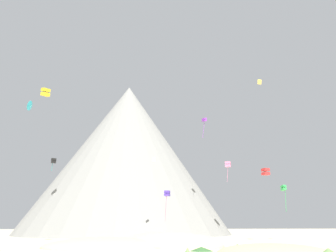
% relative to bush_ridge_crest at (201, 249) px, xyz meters
% --- Properties ---
extents(dune_foreground_right, '(20.00, 17.45, 2.72)m').
position_rel_bush_ridge_crest_xyz_m(dune_foreground_right, '(-12.19, 8.59, -0.25)').
color(dune_foreground_right, '#CCBA8E').
rests_on(dune_foreground_right, ground_plane).
extents(dune_midground, '(20.89, 22.95, 4.07)m').
position_rel_bush_ridge_crest_xyz_m(dune_midground, '(-2.56, 11.20, -0.25)').
color(dune_midground, beige).
rests_on(dune_midground, ground_plane).
extents(bush_ridge_crest, '(2.78, 2.78, 0.51)m').
position_rel_bush_ridge_crest_xyz_m(bush_ridge_crest, '(0.00, 0.00, 0.00)').
color(bush_ridge_crest, '#386633').
rests_on(bush_ridge_crest, ground_plane).
extents(bush_low_patch, '(2.27, 2.27, 0.60)m').
position_rel_bush_ridge_crest_xyz_m(bush_low_patch, '(5.54, 3.48, 0.05)').
color(bush_low_patch, '#477238').
rests_on(bush_low_patch, ground_plane).
extents(bush_near_right, '(1.56, 1.56, 0.90)m').
position_rel_bush_ridge_crest_xyz_m(bush_near_right, '(-17.68, 7.13, 0.20)').
color(bush_near_right, '#568442').
rests_on(bush_near_right, ground_plane).
extents(rock_massif, '(74.25, 74.25, 48.67)m').
position_rel_bush_ridge_crest_xyz_m(rock_massif, '(-9.21, 68.21, 22.29)').
color(rock_massif, gray).
rests_on(rock_massif, ground_plane).
extents(kite_indigo_low, '(1.20, 1.21, 5.41)m').
position_rel_bush_ridge_crest_xyz_m(kite_indigo_low, '(-2.33, 19.18, 8.10)').
color(kite_indigo_low, '#5138B2').
extents(kite_white_mid, '(0.79, 0.80, 1.09)m').
position_rel_bush_ridge_crest_xyz_m(kite_white_mid, '(-4.23, 29.34, 16.26)').
color(kite_white_mid, white).
extents(kite_cyan_mid, '(0.91, 1.88, 1.80)m').
position_rel_bush_ridge_crest_xyz_m(kite_cyan_mid, '(-27.36, 17.35, 23.43)').
color(kite_cyan_mid, '#33BCDB').
extents(kite_gold_high, '(1.12, 0.37, 1.48)m').
position_rel_bush_ridge_crest_xyz_m(kite_gold_high, '(22.68, 34.55, 37.53)').
color(kite_gold_high, gold).
extents(kite_red_low, '(1.57, 1.57, 1.36)m').
position_rel_bush_ridge_crest_xyz_m(kite_red_low, '(17.98, 23.31, 13.01)').
color(kite_red_low, red).
extents(kite_black_mid, '(1.50, 1.51, 3.18)m').
position_rel_bush_ridge_crest_xyz_m(kite_black_mid, '(-28.95, 46.11, 18.46)').
color(kite_black_mid, black).
extents(kite_yellow_mid, '(1.82, 1.84, 1.62)m').
position_rel_bush_ridge_crest_xyz_m(kite_yellow_mid, '(-24.51, 15.77, 25.53)').
color(kite_yellow_mid, yellow).
extents(kite_green_low, '(1.15, 1.19, 5.54)m').
position_rel_bush_ridge_crest_xyz_m(kite_green_low, '(23.09, 27.01, 10.10)').
color(kite_green_low, green).
extents(kite_pink_mid, '(1.79, 1.80, 5.08)m').
position_rel_bush_ridge_crest_xyz_m(kite_pink_mid, '(15.39, 41.44, 17.49)').
color(kite_pink_mid, pink).
extents(kite_violet_high, '(1.35, 1.34, 5.45)m').
position_rel_bush_ridge_crest_xyz_m(kite_violet_high, '(9.42, 40.49, 28.80)').
color(kite_violet_high, purple).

